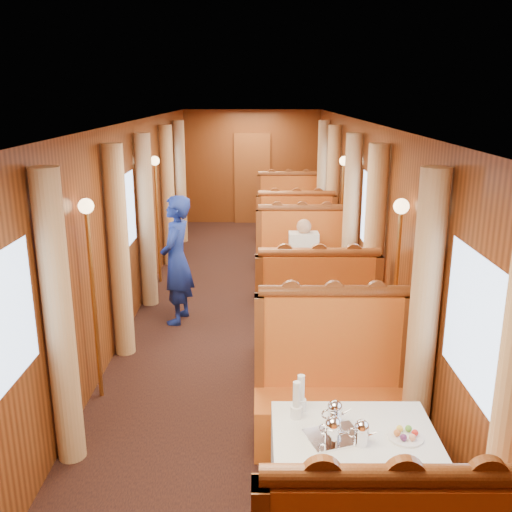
{
  "coord_description": "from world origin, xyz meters",
  "views": [
    {
      "loc": [
        0.13,
        -6.73,
        2.85
      ],
      "look_at": [
        0.11,
        -0.46,
        1.05
      ],
      "focal_mm": 40.0,
      "sensor_mm": 36.0,
      "label": 1
    }
  ],
  "objects_px": {
    "table_near": "(351,480)",
    "tea_tray": "(334,437)",
    "banquette_far_aft": "(289,218)",
    "teapot_left": "(333,433)",
    "rose_vase_mid": "(310,255)",
    "table_mid": "(307,298)",
    "fruit_plate": "(406,435)",
    "table_far": "(292,232)",
    "banquette_near_aft": "(332,395)",
    "steward": "(177,260)",
    "teapot_back": "(335,416)",
    "passenger": "(303,253)",
    "banquette_mid_fwd": "(315,326)",
    "teapot_right": "(361,435)",
    "banquette_far_fwd": "(295,243)",
    "banquette_mid_aft": "(302,270)",
    "rose_vase_far": "(292,203)"
  },
  "relations": [
    {
      "from": "table_near",
      "to": "tea_tray",
      "type": "xyz_separation_m",
      "value": [
        -0.14,
        -0.08,
        0.38
      ]
    },
    {
      "from": "banquette_far_aft",
      "to": "teapot_left",
      "type": "bearing_deg",
      "value": -91.1
    },
    {
      "from": "tea_tray",
      "to": "rose_vase_mid",
      "type": "bearing_deg",
      "value": 87.4
    },
    {
      "from": "table_mid",
      "to": "fruit_plate",
      "type": "distance_m",
      "value": 3.62
    },
    {
      "from": "table_far",
      "to": "banquette_far_aft",
      "type": "height_order",
      "value": "banquette_far_aft"
    },
    {
      "from": "banquette_near_aft",
      "to": "steward",
      "type": "height_order",
      "value": "steward"
    },
    {
      "from": "fruit_plate",
      "to": "rose_vase_mid",
      "type": "xyz_separation_m",
      "value": [
        -0.29,
        3.58,
        0.16
      ]
    },
    {
      "from": "table_far",
      "to": "teapot_back",
      "type": "bearing_deg",
      "value": -90.99
    },
    {
      "from": "tea_tray",
      "to": "rose_vase_mid",
      "type": "xyz_separation_m",
      "value": [
        0.16,
        3.58,
        0.17
      ]
    },
    {
      "from": "teapot_left",
      "to": "passenger",
      "type": "bearing_deg",
      "value": 110.52
    },
    {
      "from": "tea_tray",
      "to": "steward",
      "type": "relative_size",
      "value": 0.21
    },
    {
      "from": "banquette_mid_fwd",
      "to": "table_far",
      "type": "distance_m",
      "value": 4.51
    },
    {
      "from": "teapot_right",
      "to": "table_far",
      "type": "bearing_deg",
      "value": 101.07
    },
    {
      "from": "banquette_far_aft",
      "to": "teapot_back",
      "type": "height_order",
      "value": "banquette_far_aft"
    },
    {
      "from": "table_far",
      "to": "banquette_far_fwd",
      "type": "height_order",
      "value": "banquette_far_fwd"
    },
    {
      "from": "banquette_far_fwd",
      "to": "teapot_back",
      "type": "distance_m",
      "value": 5.93
    },
    {
      "from": "table_near",
      "to": "steward",
      "type": "height_order",
      "value": "steward"
    },
    {
      "from": "banquette_near_aft",
      "to": "table_mid",
      "type": "distance_m",
      "value": 2.49
    },
    {
      "from": "teapot_left",
      "to": "rose_vase_mid",
      "type": "height_order",
      "value": "rose_vase_mid"
    },
    {
      "from": "table_near",
      "to": "steward",
      "type": "distance_m",
      "value": 4.03
    },
    {
      "from": "table_mid",
      "to": "banquette_mid_aft",
      "type": "xyz_separation_m",
      "value": [
        0.0,
        1.01,
        0.05
      ]
    },
    {
      "from": "banquette_far_aft",
      "to": "rose_vase_far",
      "type": "xyz_separation_m",
      "value": [
        -0.0,
        -1.04,
        0.5
      ]
    },
    {
      "from": "banquette_far_fwd",
      "to": "rose_vase_mid",
      "type": "relative_size",
      "value": 3.72
    },
    {
      "from": "teapot_right",
      "to": "table_near",
      "type": "bearing_deg",
      "value": 107.8
    },
    {
      "from": "banquette_near_aft",
      "to": "teapot_left",
      "type": "xyz_separation_m",
      "value": [
        -0.16,
        -1.15,
        0.39
      ]
    },
    {
      "from": "banquette_far_fwd",
      "to": "passenger",
      "type": "height_order",
      "value": "banquette_far_fwd"
    },
    {
      "from": "table_near",
      "to": "table_mid",
      "type": "distance_m",
      "value": 3.5
    },
    {
      "from": "teapot_right",
      "to": "teapot_left",
      "type": "bearing_deg",
      "value": -173.97
    },
    {
      "from": "table_mid",
      "to": "banquette_far_aft",
      "type": "relative_size",
      "value": 0.78
    },
    {
      "from": "table_near",
      "to": "steward",
      "type": "relative_size",
      "value": 0.64
    },
    {
      "from": "banquette_mid_aft",
      "to": "fruit_plate",
      "type": "distance_m",
      "value": 4.62
    },
    {
      "from": "table_mid",
      "to": "rose_vase_mid",
      "type": "xyz_separation_m",
      "value": [
        0.02,
        0.0,
        0.55
      ]
    },
    {
      "from": "banquette_mid_aft",
      "to": "tea_tray",
      "type": "xyz_separation_m",
      "value": [
        -0.14,
        -4.59,
        0.33
      ]
    },
    {
      "from": "tea_tray",
      "to": "fruit_plate",
      "type": "height_order",
      "value": "fruit_plate"
    },
    {
      "from": "banquette_mid_fwd",
      "to": "fruit_plate",
      "type": "height_order",
      "value": "banquette_mid_fwd"
    },
    {
      "from": "table_near",
      "to": "table_mid",
      "type": "height_order",
      "value": "same"
    },
    {
      "from": "banquette_mid_fwd",
      "to": "banquette_far_fwd",
      "type": "xyz_separation_m",
      "value": [
        0.0,
        3.5,
        0.0
      ]
    },
    {
      "from": "table_near",
      "to": "teapot_right",
      "type": "relative_size",
      "value": 6.76
    },
    {
      "from": "table_mid",
      "to": "steward",
      "type": "relative_size",
      "value": 0.64
    },
    {
      "from": "table_mid",
      "to": "teapot_back",
      "type": "bearing_deg",
      "value": -91.99
    },
    {
      "from": "banquette_mid_fwd",
      "to": "rose_vase_mid",
      "type": "xyz_separation_m",
      "value": [
        0.02,
        1.02,
        0.5
      ]
    },
    {
      "from": "table_near",
      "to": "table_far",
      "type": "distance_m",
      "value": 7.0
    },
    {
      "from": "table_near",
      "to": "teapot_back",
      "type": "bearing_deg",
      "value": 151.32
    },
    {
      "from": "banquette_mid_fwd",
      "to": "teapot_back",
      "type": "height_order",
      "value": "banquette_mid_fwd"
    },
    {
      "from": "rose_vase_far",
      "to": "teapot_back",
      "type": "bearing_deg",
      "value": -90.97
    },
    {
      "from": "banquette_mid_aft",
      "to": "banquette_far_fwd",
      "type": "distance_m",
      "value": 1.47
    },
    {
      "from": "table_far",
      "to": "passenger",
      "type": "distance_m",
      "value": 2.78
    },
    {
      "from": "table_mid",
      "to": "teapot_right",
      "type": "distance_m",
      "value": 3.68
    },
    {
      "from": "teapot_back",
      "to": "table_near",
      "type": "bearing_deg",
      "value": -34.12
    },
    {
      "from": "steward",
      "to": "banquette_far_aft",
      "type": "bearing_deg",
      "value": 168.74
    }
  ]
}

